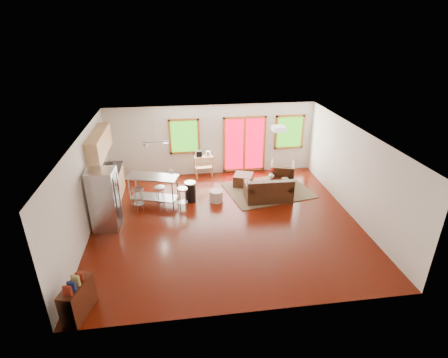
{
  "coord_description": "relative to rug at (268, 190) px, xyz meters",
  "views": [
    {
      "loc": [
        -1.24,
        -8.61,
        5.35
      ],
      "look_at": [
        0.0,
        0.3,
        1.2
      ],
      "focal_mm": 28.0,
      "sensor_mm": 36.0,
      "label": 1
    }
  ],
  "objects": [
    {
      "name": "rug",
      "position": [
        0.0,
        0.0,
        0.0
      ],
      "size": [
        3.04,
        2.55,
        0.03
      ],
      "primitive_type": "cube",
      "rotation": [
        0.0,
        0.0,
        0.19
      ],
      "color": "#3F5337",
      "rests_on": "floor"
    },
    {
      "name": "right_wall",
      "position": [
        2.06,
        -1.74,
        1.29
      ],
      "size": [
        0.02,
        7.0,
        2.6
      ],
      "primitive_type": "cube",
      "color": "beige",
      "rests_on": "ground"
    },
    {
      "name": "window_right",
      "position": [
        1.2,
        1.72,
        1.49
      ],
      "size": [
        1.1,
        0.05,
        1.3
      ],
      "color": "#1C540B",
      "rests_on": "back_wall"
    },
    {
      "name": "loveseat",
      "position": [
        -0.16,
        -0.65,
        0.3
      ],
      "size": [
        1.49,
        0.87,
        0.78
      ],
      "rotation": [
        0.0,
        0.0,
        -0.02
      ],
      "color": "black",
      "rests_on": "floor"
    },
    {
      "name": "bar_stool_b",
      "position": [
        -3.57,
        -0.63,
        0.5
      ],
      "size": [
        0.41,
        0.41,
        0.68
      ],
      "rotation": [
        0.0,
        0.0,
        0.33
      ],
      "color": "#B7BABC",
      "rests_on": "floor"
    },
    {
      "name": "cup",
      "position": [
        -3.2,
        -0.17,
        1.0
      ],
      "size": [
        0.15,
        0.14,
        0.12
      ],
      "primitive_type": "imported",
      "rotation": [
        0.0,
        0.0,
        -0.42
      ],
      "color": "silver",
      "rests_on": "island"
    },
    {
      "name": "refrigerator",
      "position": [
        -4.99,
        -1.64,
        0.86
      ],
      "size": [
        0.76,
        0.73,
        1.75
      ],
      "rotation": [
        0.0,
        0.0,
        -0.07
      ],
      "color": "#B7BABC",
      "rests_on": "floor"
    },
    {
      "name": "bar_stool_c",
      "position": [
        -2.89,
        -0.81,
        0.49
      ],
      "size": [
        0.34,
        0.34,
        0.68
      ],
      "rotation": [
        0.0,
        0.0,
        -0.06
      ],
      "color": "#B7BABC",
      "rests_on": "floor"
    },
    {
      "name": "ceiling",
      "position": [
        -1.7,
        -1.74,
        2.6
      ],
      "size": [
        7.5,
        7.0,
        0.02
      ],
      "primitive_type": "cube",
      "color": "silver",
      "rests_on": "ground"
    },
    {
      "name": "left_wall",
      "position": [
        -5.46,
        -1.74,
        1.29
      ],
      "size": [
        0.02,
        7.0,
        2.6
      ],
      "primitive_type": "cube",
      "color": "beige",
      "rests_on": "ground"
    },
    {
      "name": "front_wall",
      "position": [
        -1.7,
        -5.25,
        1.29
      ],
      "size": [
        7.5,
        0.02,
        2.6
      ],
      "primitive_type": "cube",
      "color": "beige",
      "rests_on": "ground"
    },
    {
      "name": "cabinets",
      "position": [
        -5.19,
        -0.04,
        0.91
      ],
      "size": [
        0.64,
        2.24,
        2.3
      ],
      "color": "tan",
      "rests_on": "floor"
    },
    {
      "name": "window_left",
      "position": [
        -2.7,
        1.72,
        1.49
      ],
      "size": [
        1.1,
        0.05,
        1.3
      ],
      "color": "#1C540B",
      "rests_on": "back_wall"
    },
    {
      "name": "ottoman",
      "position": [
        -0.75,
        0.52,
        0.19
      ],
      "size": [
        0.81,
        0.81,
        0.42
      ],
      "primitive_type": "cube",
      "rotation": [
        0.0,
        0.0,
        -0.37
      ],
      "color": "black",
      "rests_on": "floor"
    },
    {
      "name": "bar_stool_a",
      "position": [
        -4.22,
        -0.75,
        0.53
      ],
      "size": [
        0.45,
        0.45,
        0.74
      ],
      "rotation": [
        0.0,
        0.0,
        0.37
      ],
      "color": "#B7BABC",
      "rests_on": "floor"
    },
    {
      "name": "pouf",
      "position": [
        -1.83,
        -0.51,
        0.17
      ],
      "size": [
        0.44,
        0.44,
        0.37
      ],
      "primitive_type": "cylinder",
      "rotation": [
        0.0,
        0.0,
        0.05
      ],
      "color": "beige",
      "rests_on": "floor"
    },
    {
      "name": "ceiling_flush",
      "position": [
        -0.1,
        -1.14,
        2.52
      ],
      "size": [
        0.35,
        0.35,
        0.12
      ],
      "primitive_type": "cube",
      "color": "white",
      "rests_on": "ceiling"
    },
    {
      "name": "trash_can",
      "position": [
        -2.64,
        -0.37,
        0.32
      ],
      "size": [
        0.45,
        0.45,
        0.66
      ],
      "rotation": [
        0.0,
        0.0,
        0.3
      ],
      "color": "black",
      "rests_on": "floor"
    },
    {
      "name": "bookshelf",
      "position": [
        -5.05,
        -4.82,
        0.36
      ],
      "size": [
        0.54,
        0.87,
        0.96
      ],
      "rotation": [
        0.0,
        0.0,
        -0.3
      ],
      "color": "#35150A",
      "rests_on": "floor"
    },
    {
      "name": "island",
      "position": [
        -3.77,
        -0.45,
        0.65
      ],
      "size": [
        1.65,
        1.08,
        0.97
      ],
      "rotation": [
        0.0,
        0.0,
        -0.33
      ],
      "color": "#B7BABC",
      "rests_on": "floor"
    },
    {
      "name": "french_doors",
      "position": [
        -0.5,
        1.72,
        1.09
      ],
      "size": [
        1.6,
        0.05,
        2.1
      ],
      "color": "#AD0018",
      "rests_on": "back_wall"
    },
    {
      "name": "coffee_table",
      "position": [
        0.12,
        -0.04,
        0.3
      ],
      "size": [
        1.03,
        0.83,
        0.36
      ],
      "rotation": [
        0.0,
        0.0,
        0.37
      ],
      "color": "#35150A",
      "rests_on": "floor"
    },
    {
      "name": "back_wall",
      "position": [
        -1.7,
        1.77,
        1.29
      ],
      "size": [
        7.5,
        0.02,
        2.6
      ],
      "primitive_type": "cube",
      "color": "beige",
      "rests_on": "ground"
    },
    {
      "name": "pendant_light",
      "position": [
        -3.6,
        -0.24,
        1.88
      ],
      "size": [
        0.8,
        0.18,
        0.79
      ],
      "color": "gray",
      "rests_on": "ceiling"
    },
    {
      "name": "armchair",
      "position": [
        0.65,
        0.57,
        0.4
      ],
      "size": [
        1.0,
        0.97,
        0.84
      ],
      "primitive_type": "imported",
      "rotation": [
        0.0,
        0.0,
        2.84
      ],
      "color": "black",
      "rests_on": "floor"
    },
    {
      "name": "vase",
      "position": [
        0.15,
        0.14,
        0.51
      ],
      "size": [
        0.22,
        0.23,
        0.35
      ],
      "rotation": [
        0.0,
        0.0,
        -0.11
      ],
      "color": "silver",
      "rests_on": "coffee_table"
    },
    {
      "name": "kitchen_cart",
      "position": [
        -2.07,
        1.5,
        0.68
      ],
      "size": [
        0.7,
        0.48,
        1.01
      ],
      "rotation": [
        0.0,
        0.0,
        0.08
      ],
      "color": "tan",
      "rests_on": "floor"
    },
    {
      "name": "floor",
      "position": [
        -1.7,
        -1.74,
        -0.02
      ],
      "size": [
        7.5,
        7.0,
        0.02
      ],
      "primitive_type": "cube",
      "color": "#350A02",
      "rests_on": "ground"
    }
  ]
}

